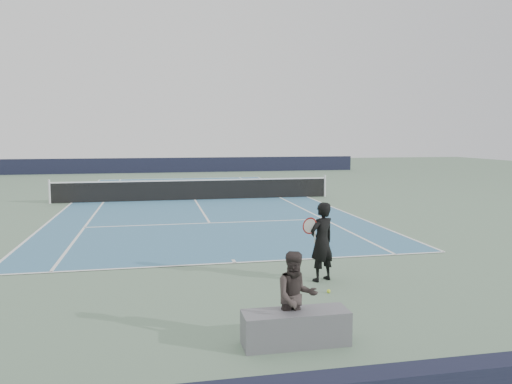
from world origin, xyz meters
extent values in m
plane|color=slate|center=(0.00, 0.00, 0.00)|extent=(80.00, 80.00, 0.00)
cube|color=teal|center=(0.00, 0.00, 0.01)|extent=(10.97, 23.77, 0.01)
cylinder|color=silver|center=(-6.40, 0.00, 0.54)|extent=(0.10, 0.10, 1.07)
cylinder|color=silver|center=(6.40, 0.00, 0.54)|extent=(0.10, 0.10, 1.07)
cube|color=black|center=(0.00, 0.00, 0.46)|extent=(12.80, 0.03, 0.90)
cube|color=white|center=(0.00, 0.00, 0.93)|extent=(12.80, 0.04, 0.06)
cube|color=black|center=(0.00, 17.88, 0.60)|extent=(30.00, 0.25, 1.20)
imported|color=black|center=(1.54, -13.64, 0.83)|extent=(0.75, 0.67, 1.65)
torus|color=maroon|center=(1.26, -13.69, 1.18)|extent=(0.34, 0.18, 0.36)
cylinder|color=white|center=(1.26, -13.69, 1.18)|extent=(0.29, 0.14, 0.32)
cylinder|color=white|center=(1.38, -13.66, 0.92)|extent=(0.08, 0.13, 0.27)
sphere|color=#D1E92F|center=(1.41, -14.45, 0.04)|extent=(0.07, 0.07, 0.07)
cube|color=slate|center=(0.13, -16.60, 0.25)|extent=(1.55, 0.51, 0.50)
imported|color=#3B312F|center=(0.13, -16.60, 0.71)|extent=(0.65, 0.52, 1.32)
camera|label=1|loc=(-1.81, -23.28, 3.01)|focal=35.00mm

